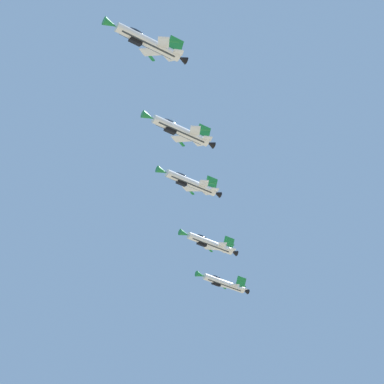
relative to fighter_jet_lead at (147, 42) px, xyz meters
The scene contains 5 objects.
fighter_jet_lead is the anchor object (origin of this frame).
fighter_jet_left_wing 21.67m from the fighter_jet_lead, 71.60° to the left, with size 14.78×10.57×5.01m.
fighter_jet_right_wing 40.59m from the fighter_jet_lead, 75.43° to the left, with size 14.78×10.55×5.07m.
fighter_jet_left_outer 61.21m from the fighter_jet_lead, 74.63° to the left, with size 14.78×10.52×5.13m.
fighter_jet_right_outer 80.53m from the fighter_jet_lead, 74.47° to the left, with size 14.78×10.42×5.31m.
Camera 1 is at (3.34, -0.68, 1.69)m, focal length 67.19 mm.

